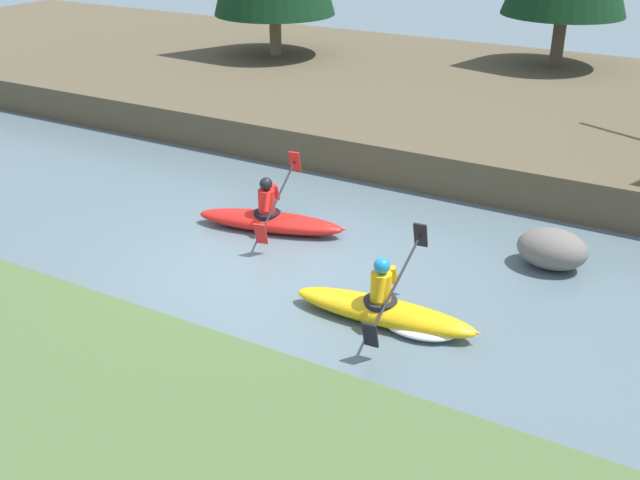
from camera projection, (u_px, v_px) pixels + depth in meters
name	position (u px, v px, depth m)	size (l,w,h in m)	color
ground_plane	(253.00, 274.00, 11.96)	(90.00, 90.00, 0.00)	slate
riverbank_far	(470.00, 101.00, 19.82)	(44.00, 11.46, 0.82)	brown
kayaker_lead	(391.00, 312.00, 10.52)	(2.79, 2.07, 1.20)	yellow
kayaker_middle	(271.00, 219.00, 13.34)	(2.78, 2.05, 1.20)	red
boulder_midstream	(552.00, 249.00, 12.05)	(1.13, 0.88, 0.64)	slate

